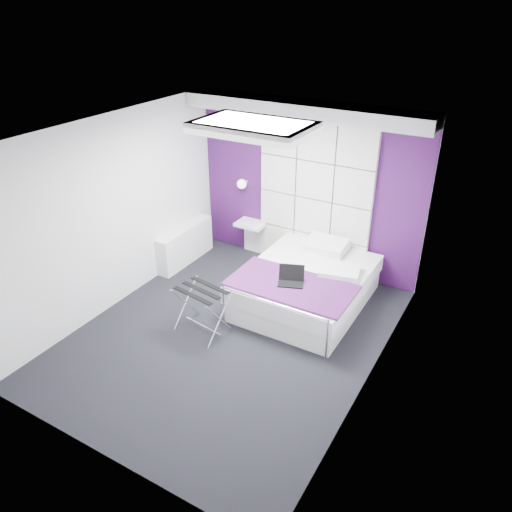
% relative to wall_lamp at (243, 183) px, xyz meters
% --- Properties ---
extents(floor, '(4.40, 4.40, 0.00)m').
position_rel_wall_lamp_xyz_m(floor, '(1.05, -2.06, -1.22)').
color(floor, black).
rests_on(floor, ground).
extents(ceiling, '(4.40, 4.40, 0.00)m').
position_rel_wall_lamp_xyz_m(ceiling, '(1.05, -2.06, 1.38)').
color(ceiling, white).
rests_on(ceiling, wall_back).
extents(wall_back, '(3.60, 0.00, 3.60)m').
position_rel_wall_lamp_xyz_m(wall_back, '(1.05, 0.14, 0.08)').
color(wall_back, white).
rests_on(wall_back, floor).
extents(wall_left, '(0.00, 4.40, 4.40)m').
position_rel_wall_lamp_xyz_m(wall_left, '(-0.75, -2.06, 0.08)').
color(wall_left, white).
rests_on(wall_left, floor).
extents(wall_right, '(0.00, 4.40, 4.40)m').
position_rel_wall_lamp_xyz_m(wall_right, '(2.85, -2.06, 0.08)').
color(wall_right, white).
rests_on(wall_right, floor).
extents(accent_wall, '(3.58, 0.02, 2.58)m').
position_rel_wall_lamp_xyz_m(accent_wall, '(1.05, 0.13, 0.08)').
color(accent_wall, '#3C1048').
rests_on(accent_wall, wall_back).
extents(soffit, '(3.58, 0.50, 0.20)m').
position_rel_wall_lamp_xyz_m(soffit, '(1.05, -0.11, 1.28)').
color(soffit, white).
rests_on(soffit, wall_back).
extents(headboard, '(1.80, 0.08, 2.30)m').
position_rel_wall_lamp_xyz_m(headboard, '(1.20, 0.08, -0.05)').
color(headboard, silver).
rests_on(headboard, wall_back).
extents(skylight, '(1.36, 0.86, 0.12)m').
position_rel_wall_lamp_xyz_m(skylight, '(1.05, -1.46, 1.33)').
color(skylight, white).
rests_on(skylight, ceiling).
extents(wall_lamp, '(0.15, 0.15, 0.15)m').
position_rel_wall_lamp_xyz_m(wall_lamp, '(0.00, 0.00, 0.00)').
color(wall_lamp, white).
rests_on(wall_lamp, wall_back).
extents(radiator, '(0.22, 1.20, 0.60)m').
position_rel_wall_lamp_xyz_m(radiator, '(-0.64, -0.76, -0.92)').
color(radiator, white).
rests_on(radiator, floor).
extents(bed, '(1.62, 1.96, 0.69)m').
position_rel_wall_lamp_xyz_m(bed, '(1.57, -0.90, -0.93)').
color(bed, white).
rests_on(bed, floor).
extents(nightstand, '(0.47, 0.36, 0.05)m').
position_rel_wall_lamp_xyz_m(nightstand, '(0.17, -0.04, -0.65)').
color(nightstand, white).
rests_on(nightstand, wall_back).
extents(luggage_rack, '(0.63, 0.46, 0.62)m').
position_rel_wall_lamp_xyz_m(luggage_rack, '(0.70, -2.16, -0.91)').
color(luggage_rack, silver).
rests_on(luggage_rack, floor).
extents(laptop, '(0.33, 0.24, 0.24)m').
position_rel_wall_lamp_xyz_m(laptop, '(1.55, -1.33, -0.61)').
color(laptop, black).
rests_on(laptop, bed).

